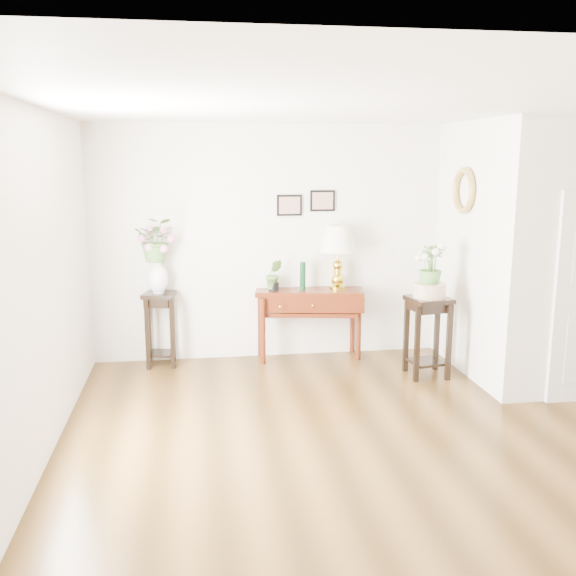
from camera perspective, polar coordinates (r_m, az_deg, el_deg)
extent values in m
cube|color=brown|center=(5.69, 11.06, -13.67)|extent=(6.00, 5.50, 0.02)
cube|color=white|center=(5.18, 12.28, 15.69)|extent=(6.00, 5.50, 0.02)
cube|color=white|center=(7.86, 4.81, 4.12)|extent=(6.00, 0.02, 2.80)
cube|color=white|center=(5.09, -22.02, -0.66)|extent=(0.02, 5.50, 2.80)
cube|color=white|center=(7.74, 21.87, 3.23)|extent=(1.80, 1.95, 2.80)
cube|color=black|center=(7.68, 0.13, 7.36)|extent=(0.30, 0.02, 0.25)
cube|color=black|center=(7.74, 3.08, 7.75)|extent=(0.30, 0.02, 0.25)
torus|color=#A38D43|center=(7.37, 15.35, 8.35)|extent=(0.07, 0.51, 0.51)
cube|color=#381908|center=(7.79, 1.89, -3.21)|extent=(1.33, 0.63, 0.85)
cube|color=gold|center=(7.70, 4.45, 2.50)|extent=(0.57, 0.57, 0.78)
cylinder|color=black|center=(7.64, 1.31, 1.10)|extent=(0.09, 0.09, 0.34)
imported|color=#497B34|center=(7.59, -1.27, 1.10)|extent=(0.20, 0.16, 0.36)
cube|color=black|center=(7.65, -11.29, -3.62)|extent=(0.41, 0.41, 0.87)
imported|color=#497B34|center=(7.45, -11.62, 4.54)|extent=(0.52, 0.47, 0.51)
cube|color=black|center=(7.32, 12.27, -4.25)|extent=(0.49, 0.49, 0.90)
cylinder|color=beige|center=(7.20, 12.45, -0.19)|extent=(0.44, 0.44, 0.16)
imported|color=#497B34|center=(7.15, 12.54, 1.89)|extent=(0.33, 0.33, 0.45)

